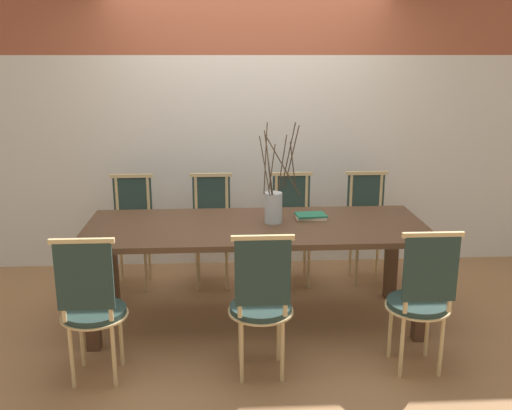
% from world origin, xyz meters
% --- Properties ---
extents(ground_plane, '(16.00, 16.00, 0.00)m').
position_xyz_m(ground_plane, '(0.00, 0.00, 0.00)').
color(ground_plane, '#9E7047').
extents(wall_rear, '(12.00, 0.06, 3.20)m').
position_xyz_m(wall_rear, '(0.00, 1.29, 1.60)').
color(wall_rear, silver).
rests_on(wall_rear, ground_plane).
extents(dining_table, '(2.49, 0.95, 0.76)m').
position_xyz_m(dining_table, '(0.00, 0.00, 0.67)').
color(dining_table, '#4C3321').
rests_on(dining_table, ground_plane).
extents(chair_near_leftend, '(0.41, 0.41, 0.97)m').
position_xyz_m(chair_near_leftend, '(-1.04, -0.77, 0.51)').
color(chair_near_leftend, '#233833').
rests_on(chair_near_leftend, ground_plane).
extents(chair_near_left, '(0.41, 0.41, 0.97)m').
position_xyz_m(chair_near_left, '(-0.01, -0.77, 0.51)').
color(chair_near_left, '#233833').
rests_on(chair_near_left, ground_plane).
extents(chair_near_center, '(0.41, 0.41, 0.97)m').
position_xyz_m(chair_near_center, '(0.99, -0.77, 0.51)').
color(chair_near_center, '#233833').
rests_on(chair_near_center, ground_plane).
extents(chair_far_leftend, '(0.41, 0.41, 0.97)m').
position_xyz_m(chair_far_leftend, '(-1.03, 0.77, 0.51)').
color(chair_far_leftend, '#233833').
rests_on(chair_far_leftend, ground_plane).
extents(chair_far_left, '(0.41, 0.41, 0.97)m').
position_xyz_m(chair_far_left, '(-0.34, 0.77, 0.51)').
color(chair_far_left, '#233833').
rests_on(chair_far_left, ground_plane).
extents(chair_far_center, '(0.41, 0.41, 0.97)m').
position_xyz_m(chair_far_center, '(0.36, 0.77, 0.51)').
color(chair_far_center, '#233833').
rests_on(chair_far_center, ground_plane).
extents(chair_far_right, '(0.41, 0.41, 0.97)m').
position_xyz_m(chair_far_right, '(1.03, 0.77, 0.51)').
color(chair_far_right, '#233833').
rests_on(chair_far_right, ground_plane).
extents(vase_centerpiece, '(0.29, 0.36, 0.75)m').
position_xyz_m(vase_centerpiece, '(0.13, 0.05, 0.90)').
color(vase_centerpiece, '#B2BCC1').
rests_on(vase_centerpiece, dining_table).
extents(book_stack, '(0.24, 0.18, 0.03)m').
position_xyz_m(book_stack, '(0.43, 0.15, 0.78)').
color(book_stack, beige).
rests_on(book_stack, dining_table).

